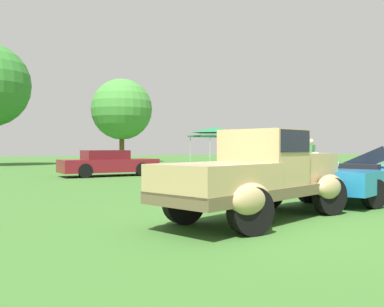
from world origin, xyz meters
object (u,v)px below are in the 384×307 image
(spectator_near_truck, at_px, (311,159))
(canopy_tent_left_field, at_px, (216,131))
(feature_pickup_truck, at_px, (260,174))
(show_car_burgundy, at_px, (108,163))
(spectator_between_cars, at_px, (268,161))
(show_car_charcoal, at_px, (270,160))
(neighbor_convertible, at_px, (362,177))

(spectator_near_truck, distance_m, canopy_tent_left_field, 12.54)
(feature_pickup_truck, bearing_deg, show_car_burgundy, 83.29)
(spectator_between_cars, bearing_deg, show_car_charcoal, 48.89)
(spectator_near_truck, bearing_deg, neighbor_convertible, -122.35)
(spectator_near_truck, relative_size, spectator_between_cars, 1.00)
(feature_pickup_truck, relative_size, canopy_tent_left_field, 1.73)
(neighbor_convertible, xyz_separation_m, show_car_burgundy, (-2.68, 12.03, 0.02))
(spectator_near_truck, xyz_separation_m, spectator_between_cars, (-2.89, -0.85, 0.00))
(feature_pickup_truck, distance_m, spectator_between_cars, 6.47)
(show_car_charcoal, relative_size, spectator_between_cars, 2.40)
(canopy_tent_left_field, bearing_deg, feature_pickup_truck, -121.07)
(feature_pickup_truck, relative_size, spectator_between_cars, 2.85)
(neighbor_convertible, xyz_separation_m, spectator_near_truck, (2.95, 4.66, 0.33))
(neighbor_convertible, distance_m, canopy_tent_left_field, 17.91)
(spectator_between_cars, bearing_deg, spectator_near_truck, 16.35)
(canopy_tent_left_field, bearing_deg, show_car_charcoal, -77.11)
(spectator_near_truck, relative_size, canopy_tent_left_field, 0.61)
(show_car_burgundy, height_order, spectator_near_truck, spectator_near_truck)
(show_car_charcoal, xyz_separation_m, spectator_near_truck, (-4.47, -7.58, 0.32))
(show_car_burgundy, distance_m, spectator_between_cars, 8.66)
(neighbor_convertible, relative_size, spectator_between_cars, 2.82)
(neighbor_convertible, bearing_deg, spectator_between_cars, 89.00)
(feature_pickup_truck, distance_m, canopy_tent_left_field, 20.67)
(feature_pickup_truck, height_order, show_car_charcoal, feature_pickup_truck)
(feature_pickup_truck, relative_size, spectator_near_truck, 2.85)
(canopy_tent_left_field, bearing_deg, spectator_near_truck, -106.17)
(feature_pickup_truck, distance_m, show_car_charcoal, 17.66)
(feature_pickup_truck, xyz_separation_m, neighbor_convertible, (4.22, 1.03, -0.29))
(show_car_burgundy, xyz_separation_m, spectator_between_cars, (2.75, -8.21, 0.31))
(neighbor_convertible, distance_m, show_car_burgundy, 12.32)
(show_car_charcoal, bearing_deg, show_car_burgundy, -178.76)
(neighbor_convertible, relative_size, show_car_burgundy, 1.05)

